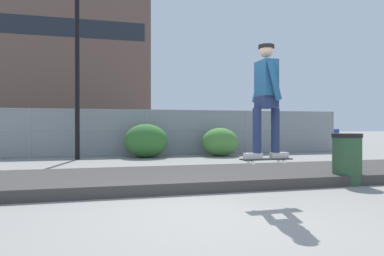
{
  "coord_description": "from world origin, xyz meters",
  "views": [
    {
      "loc": [
        -1.4,
        -4.18,
        1.18
      ],
      "look_at": [
        1.02,
        5.65,
        1.12
      ],
      "focal_mm": 31.06,
      "sensor_mm": 36.0,
      "label": 1
    }
  ],
  "objects_px": {
    "trash_bin": "(347,159)",
    "shrub_left": "(146,141)",
    "skateboard": "(266,159)",
    "parked_car_near": "(56,134)",
    "shrub_center": "(220,142)",
    "skater": "(266,93)",
    "street_lamp": "(77,47)",
    "parked_car_mid": "(201,133)",
    "parked_car_far": "(294,132)"
  },
  "relations": [
    {
      "from": "skateboard",
      "to": "skater",
      "type": "xyz_separation_m",
      "value": [
        0.0,
        0.0,
        1.0
      ]
    },
    {
      "from": "skater",
      "to": "shrub_center",
      "type": "xyz_separation_m",
      "value": [
        1.9,
        7.78,
        -1.12
      ]
    },
    {
      "from": "parked_car_near",
      "to": "trash_bin",
      "type": "height_order",
      "value": "parked_car_near"
    },
    {
      "from": "parked_car_near",
      "to": "parked_car_far",
      "type": "distance_m",
      "value": 12.39
    },
    {
      "from": "skater",
      "to": "parked_car_near",
      "type": "bearing_deg",
      "value": 112.1
    },
    {
      "from": "skater",
      "to": "street_lamp",
      "type": "bearing_deg",
      "value": 113.95
    },
    {
      "from": "parked_car_far",
      "to": "shrub_left",
      "type": "xyz_separation_m",
      "value": [
        -8.68,
        -4.11,
        -0.21
      ]
    },
    {
      "from": "parked_car_near",
      "to": "skateboard",
      "type": "bearing_deg",
      "value": -67.9
    },
    {
      "from": "trash_bin",
      "to": "street_lamp",
      "type": "bearing_deg",
      "value": 131.51
    },
    {
      "from": "street_lamp",
      "to": "parked_car_mid",
      "type": "relative_size",
      "value": 1.41
    },
    {
      "from": "parked_car_near",
      "to": "parked_car_mid",
      "type": "distance_m",
      "value": 6.85
    },
    {
      "from": "street_lamp",
      "to": "parked_car_far",
      "type": "relative_size",
      "value": 1.42
    },
    {
      "from": "skateboard",
      "to": "shrub_center",
      "type": "height_order",
      "value": "shrub_center"
    },
    {
      "from": "skateboard",
      "to": "parked_car_mid",
      "type": "distance_m",
      "value": 11.77
    },
    {
      "from": "parked_car_mid",
      "to": "trash_bin",
      "type": "bearing_deg",
      "value": -88.81
    },
    {
      "from": "skateboard",
      "to": "street_lamp",
      "type": "height_order",
      "value": "street_lamp"
    },
    {
      "from": "street_lamp",
      "to": "skater",
      "type": "bearing_deg",
      "value": -66.05
    },
    {
      "from": "parked_car_near",
      "to": "shrub_center",
      "type": "bearing_deg",
      "value": -29.81
    },
    {
      "from": "skater",
      "to": "parked_car_near",
      "type": "height_order",
      "value": "skater"
    },
    {
      "from": "street_lamp",
      "to": "shrub_left",
      "type": "relative_size",
      "value": 3.87
    },
    {
      "from": "parked_car_near",
      "to": "trash_bin",
      "type": "distance_m",
      "value": 12.57
    },
    {
      "from": "shrub_center",
      "to": "parked_car_far",
      "type": "bearing_deg",
      "value": 36.1
    },
    {
      "from": "skateboard",
      "to": "parked_car_near",
      "type": "relative_size",
      "value": 0.18
    },
    {
      "from": "shrub_center",
      "to": "skater",
      "type": "bearing_deg",
      "value": -103.7
    },
    {
      "from": "skateboard",
      "to": "parked_car_far",
      "type": "relative_size",
      "value": 0.18
    },
    {
      "from": "parked_car_near",
      "to": "skater",
      "type": "bearing_deg",
      "value": -67.9
    },
    {
      "from": "shrub_center",
      "to": "trash_bin",
      "type": "distance_m",
      "value": 6.63
    },
    {
      "from": "parked_car_far",
      "to": "shrub_center",
      "type": "bearing_deg",
      "value": -143.9
    },
    {
      "from": "parked_car_near",
      "to": "shrub_left",
      "type": "distance_m",
      "value": 5.21
    },
    {
      "from": "parked_car_mid",
      "to": "trash_bin",
      "type": "relative_size",
      "value": 4.37
    },
    {
      "from": "skateboard",
      "to": "parked_car_near",
      "type": "xyz_separation_m",
      "value": [
        -4.7,
        11.56,
        0.16
      ]
    },
    {
      "from": "skateboard",
      "to": "parked_car_near",
      "type": "bearing_deg",
      "value": 112.1
    },
    {
      "from": "parked_car_mid",
      "to": "skater",
      "type": "bearing_deg",
      "value": -100.56
    },
    {
      "from": "parked_car_far",
      "to": "skater",
      "type": "bearing_deg",
      "value": -122.63
    },
    {
      "from": "parked_car_far",
      "to": "trash_bin",
      "type": "distance_m",
      "value": 12.08
    },
    {
      "from": "skateboard",
      "to": "shrub_left",
      "type": "relative_size",
      "value": 0.49
    },
    {
      "from": "parked_car_far",
      "to": "shrub_left",
      "type": "relative_size",
      "value": 2.74
    },
    {
      "from": "skater",
      "to": "shrub_left",
      "type": "xyz_separation_m",
      "value": [
        -1.0,
        7.9,
        -1.05
      ]
    },
    {
      "from": "skater",
      "to": "street_lamp",
      "type": "distance_m",
      "value": 8.76
    },
    {
      "from": "street_lamp",
      "to": "parked_car_mid",
      "type": "bearing_deg",
      "value": 34.47
    },
    {
      "from": "parked_car_far",
      "to": "shrub_center",
      "type": "height_order",
      "value": "parked_car_far"
    },
    {
      "from": "shrub_center",
      "to": "trash_bin",
      "type": "relative_size",
      "value": 1.4
    },
    {
      "from": "street_lamp",
      "to": "trash_bin",
      "type": "relative_size",
      "value": 6.14
    },
    {
      "from": "trash_bin",
      "to": "skater",
      "type": "bearing_deg",
      "value": -153.78
    },
    {
      "from": "street_lamp",
      "to": "trash_bin",
      "type": "height_order",
      "value": "street_lamp"
    },
    {
      "from": "shrub_left",
      "to": "shrub_center",
      "type": "distance_m",
      "value": 2.9
    },
    {
      "from": "trash_bin",
      "to": "shrub_left",
      "type": "bearing_deg",
      "value": 116.6
    },
    {
      "from": "street_lamp",
      "to": "parked_car_near",
      "type": "xyz_separation_m",
      "value": [
        -1.26,
        3.83,
        -3.14
      ]
    },
    {
      "from": "skateboard",
      "to": "parked_car_mid",
      "type": "bearing_deg",
      "value": 79.44
    },
    {
      "from": "skater",
      "to": "trash_bin",
      "type": "height_order",
      "value": "skater"
    }
  ]
}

